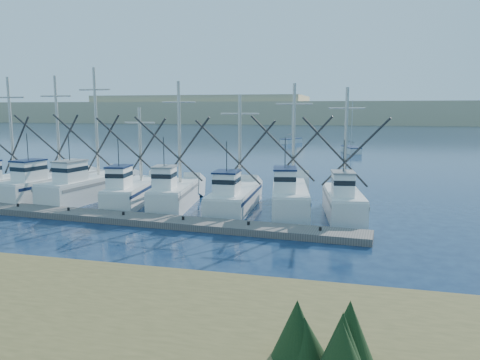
% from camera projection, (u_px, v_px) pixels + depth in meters
% --- Properties ---
extents(ground, '(500.00, 500.00, 0.00)m').
position_uv_depth(ground, '(217.00, 268.00, 20.24)').
color(ground, '#0D1C39').
rests_on(ground, ground).
extents(floating_dock, '(29.54, 3.83, 0.39)m').
position_uv_depth(floating_dock, '(124.00, 218.00, 28.59)').
color(floating_dock, '#68625D').
rests_on(floating_dock, ground).
extents(dune_ridge, '(360.00, 60.00, 10.00)m').
position_uv_depth(dune_ridge, '(348.00, 113.00, 220.62)').
color(dune_ridge, tan).
rests_on(dune_ridge, ground).
extents(trawler_fleet, '(29.02, 9.08, 9.91)m').
position_uv_depth(trawler_fleet, '(151.00, 191.00, 33.35)').
color(trawler_fleet, silver).
rests_on(trawler_fleet, ground).
extents(sailboat_near, '(3.32, 6.17, 8.10)m').
position_uv_depth(sailboat_near, '(351.00, 150.00, 72.82)').
color(sailboat_near, silver).
rests_on(sailboat_near, ground).
extents(sailboat_far, '(3.79, 6.05, 8.10)m').
position_uv_depth(sailboat_far, '(291.00, 141.00, 93.08)').
color(sailboat_far, silver).
rests_on(sailboat_far, ground).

